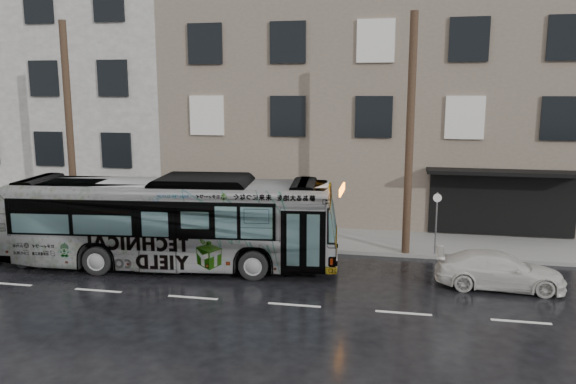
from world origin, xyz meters
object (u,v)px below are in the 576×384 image
utility_pole_front (410,136)px  dark_sedan (8,243)px  sign_post (436,223)px  white_sedan (499,270)px  bus (172,222)px  utility_pole_rear (70,131)px

utility_pole_front → dark_sedan: bearing=-166.7°
sign_post → dark_sedan: 16.17m
sign_post → white_sedan: 3.61m
white_sedan → utility_pole_front: bearing=46.0°
bus → dark_sedan: size_ratio=2.89×
utility_pole_front → sign_post: utility_pole_front is taller
utility_pole_rear → utility_pole_front: bearing=0.0°
sign_post → dark_sedan: (-15.78, -3.47, -0.67)m
bus → white_sedan: size_ratio=2.97×
dark_sedan → bus: bearing=-80.3°
white_sedan → dark_sedan: dark_sedan is taller
utility_pole_front → white_sedan: 5.85m
utility_pole_front → white_sedan: (2.94, -3.01, -4.07)m
utility_pole_front → sign_post: (1.10, 0.00, -3.30)m
utility_pole_rear → bus: utility_pole_rear is taller
sign_post → dark_sedan: bearing=-167.6°
utility_pole_rear → sign_post: 15.46m
sign_post → white_sedan: sign_post is taller
utility_pole_rear → white_sedan: size_ratio=2.23×
utility_pole_front → dark_sedan: size_ratio=2.17×
sign_post → bus: bearing=-162.8°
utility_pole_rear → bus: size_ratio=0.75×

